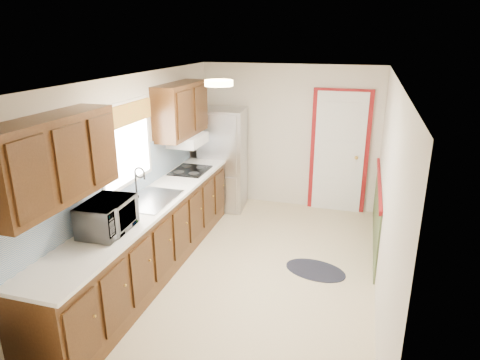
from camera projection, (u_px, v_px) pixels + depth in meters
The scene contains 8 objects.
room_shell at pixel (251, 184), 4.95m from camera, with size 3.20×5.20×2.52m.
kitchen_run at pixel (145, 213), 5.14m from camera, with size 0.63×4.00×2.20m.
back_wall_trim at pixel (347, 164), 6.79m from camera, with size 1.12×2.30×2.08m.
ceiling_fixture at pixel (219, 83), 4.47m from camera, with size 0.30×0.30×0.06m, color #FFD88C.
microwave at pixel (107, 213), 4.29m from camera, with size 0.60×0.33×0.40m, color white.
refrigerator at pixel (223, 159), 7.20m from camera, with size 0.77×0.75×1.70m.
rug at pixel (315, 270), 5.42m from camera, with size 0.78×0.50×0.01m, color black.
cooktop at pixel (190, 170), 6.28m from camera, with size 0.49×0.59×0.02m, color black.
Camera 1 is at (1.20, -4.52, 2.84)m, focal length 32.00 mm.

